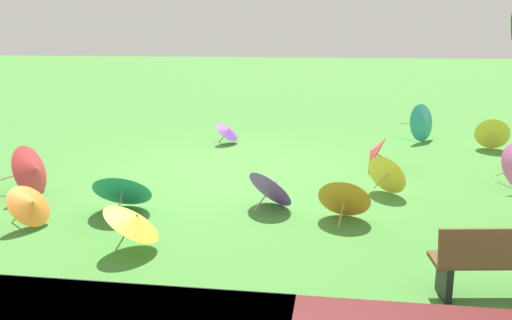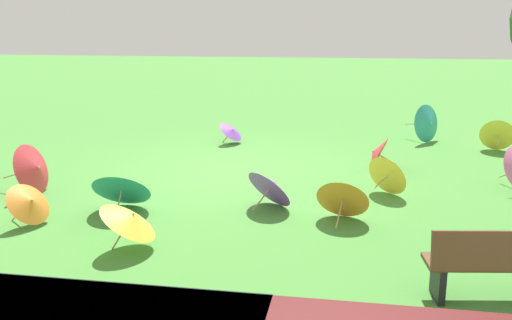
{
  "view_description": "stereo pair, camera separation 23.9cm",
  "coord_description": "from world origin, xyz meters",
  "px_view_note": "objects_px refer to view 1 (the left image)",
  "views": [
    {
      "loc": [
        -1.24,
        11.62,
        3.48
      ],
      "look_at": [
        -0.57,
        1.2,
        0.6
      ],
      "focal_mm": 44.79,
      "sensor_mm": 36.0,
      "label": 1
    },
    {
      "loc": [
        -1.48,
        11.6,
        3.48
      ],
      "look_at": [
        -0.57,
        1.2,
        0.6
      ],
      "focal_mm": 44.79,
      "sensor_mm": 36.0,
      "label": 2
    }
  ],
  "objects_px": {
    "park_bench": "(504,261)",
    "parasol_yellow_2": "(134,220)",
    "parasol_purple_0": "(273,186)",
    "parasol_yellow_0": "(492,133)",
    "parasol_red_2": "(374,153)",
    "parasol_orange_0": "(31,204)",
    "parasol_red_0": "(33,170)",
    "parasol_teal_0": "(123,187)",
    "parasol_purple_1": "(228,131)",
    "parasol_teal_2": "(424,123)",
    "parasol_yellow_3": "(389,173)",
    "parasol_orange_1": "(345,195)"
  },
  "relations": [
    {
      "from": "park_bench",
      "to": "parasol_purple_0",
      "type": "bearing_deg",
      "value": -47.03
    },
    {
      "from": "parasol_orange_1",
      "to": "parasol_yellow_2",
      "type": "bearing_deg",
      "value": 26.03
    },
    {
      "from": "parasol_purple_0",
      "to": "parasol_teal_2",
      "type": "relative_size",
      "value": 1.17
    },
    {
      "from": "parasol_red_2",
      "to": "parasol_red_0",
      "type": "bearing_deg",
      "value": 17.95
    },
    {
      "from": "parasol_orange_0",
      "to": "parasol_purple_0",
      "type": "distance_m",
      "value": 3.69
    },
    {
      "from": "parasol_orange_1",
      "to": "parasol_yellow_3",
      "type": "relative_size",
      "value": 1.11
    },
    {
      "from": "parasol_yellow_3",
      "to": "parasol_teal_2",
      "type": "bearing_deg",
      "value": -108.66
    },
    {
      "from": "parasol_yellow_2",
      "to": "parasol_orange_1",
      "type": "bearing_deg",
      "value": -153.97
    },
    {
      "from": "parasol_orange_1",
      "to": "parasol_red_0",
      "type": "relative_size",
      "value": 0.97
    },
    {
      "from": "parasol_purple_1",
      "to": "parasol_red_2",
      "type": "bearing_deg",
      "value": 147.65
    },
    {
      "from": "parasol_yellow_0",
      "to": "parasol_red_2",
      "type": "bearing_deg",
      "value": 33.15
    },
    {
      "from": "parasol_orange_0",
      "to": "parasol_yellow_3",
      "type": "relative_size",
      "value": 1.03
    },
    {
      "from": "parasol_orange_0",
      "to": "parasol_red_2",
      "type": "distance_m",
      "value": 6.36
    },
    {
      "from": "park_bench",
      "to": "parasol_orange_0",
      "type": "relative_size",
      "value": 1.91
    },
    {
      "from": "park_bench",
      "to": "parasol_yellow_2",
      "type": "bearing_deg",
      "value": -13.4
    },
    {
      "from": "parasol_yellow_3",
      "to": "park_bench",
      "type": "bearing_deg",
      "value": 101.55
    },
    {
      "from": "parasol_orange_0",
      "to": "parasol_yellow_3",
      "type": "bearing_deg",
      "value": -160.52
    },
    {
      "from": "parasol_orange_0",
      "to": "parasol_purple_0",
      "type": "xyz_separation_m",
      "value": [
        -3.53,
        -1.09,
        0.01
      ]
    },
    {
      "from": "park_bench",
      "to": "parasol_purple_1",
      "type": "distance_m",
      "value": 8.14
    },
    {
      "from": "parasol_orange_0",
      "to": "parasol_red_2",
      "type": "relative_size",
      "value": 1.08
    },
    {
      "from": "parasol_red_0",
      "to": "parasol_red_2",
      "type": "relative_size",
      "value": 1.21
    },
    {
      "from": "parasol_teal_0",
      "to": "parasol_red_2",
      "type": "xyz_separation_m",
      "value": [
        -4.2,
        -2.62,
        -0.06
      ]
    },
    {
      "from": "park_bench",
      "to": "parasol_red_2",
      "type": "height_order",
      "value": "park_bench"
    },
    {
      "from": "parasol_red_0",
      "to": "parasol_yellow_2",
      "type": "xyz_separation_m",
      "value": [
        -2.29,
        2.22,
        -0.0
      ]
    },
    {
      "from": "park_bench",
      "to": "parasol_yellow_0",
      "type": "xyz_separation_m",
      "value": [
        -1.89,
        -7.02,
        -0.1
      ]
    },
    {
      "from": "parasol_red_2",
      "to": "parasol_orange_0",
      "type": "bearing_deg",
      "value": 32.09
    },
    {
      "from": "parasol_red_2",
      "to": "parasol_teal_2",
      "type": "bearing_deg",
      "value": -119.98
    },
    {
      "from": "parasol_orange_0",
      "to": "parasol_red_0",
      "type": "height_order",
      "value": "parasol_red_0"
    },
    {
      "from": "parasol_purple_0",
      "to": "parasol_yellow_3",
      "type": "xyz_separation_m",
      "value": [
        -1.96,
        -0.85,
        0.0
      ]
    },
    {
      "from": "park_bench",
      "to": "parasol_red_2",
      "type": "relative_size",
      "value": 2.06
    },
    {
      "from": "parasol_yellow_0",
      "to": "parasol_orange_1",
      "type": "distance_m",
      "value": 5.71
    },
    {
      "from": "parasol_teal_2",
      "to": "parasol_orange_1",
      "type": "bearing_deg",
      "value": 67.43
    },
    {
      "from": "parasol_yellow_3",
      "to": "parasol_orange_0",
      "type": "bearing_deg",
      "value": 19.48
    },
    {
      "from": "parasol_teal_2",
      "to": "parasol_yellow_3",
      "type": "distance_m",
      "value": 4.09
    },
    {
      "from": "parasol_yellow_0",
      "to": "parasol_teal_2",
      "type": "distance_m",
      "value": 1.49
    },
    {
      "from": "parasol_orange_0",
      "to": "parasol_yellow_2",
      "type": "bearing_deg",
      "value": 156.35
    },
    {
      "from": "parasol_purple_0",
      "to": "parasol_teal_0",
      "type": "distance_m",
      "value": 2.37
    },
    {
      "from": "parasol_red_2",
      "to": "parasol_teal_0",
      "type": "bearing_deg",
      "value": 31.96
    },
    {
      "from": "park_bench",
      "to": "parasol_teal_2",
      "type": "xyz_separation_m",
      "value": [
        -0.54,
        -7.65,
        -0.03
      ]
    },
    {
      "from": "parasol_teal_2",
      "to": "parasol_yellow_2",
      "type": "xyz_separation_m",
      "value": [
        5.05,
        6.58,
        0.01
      ]
    },
    {
      "from": "parasol_yellow_2",
      "to": "parasol_red_0",
      "type": "bearing_deg",
      "value": -44.11
    },
    {
      "from": "parasol_purple_0",
      "to": "parasol_purple_1",
      "type": "bearing_deg",
      "value": -74.4
    },
    {
      "from": "parasol_yellow_0",
      "to": "parasol_purple_1",
      "type": "xyz_separation_m",
      "value": [
        5.79,
        -0.12,
        -0.07
      ]
    },
    {
      "from": "parasol_yellow_2",
      "to": "parasol_purple_0",
      "type": "bearing_deg",
      "value": -133.96
    },
    {
      "from": "parasol_yellow_0",
      "to": "parasol_teal_0",
      "type": "height_order",
      "value": "parasol_teal_0"
    },
    {
      "from": "parasol_orange_1",
      "to": "parasol_red_0",
      "type": "distance_m",
      "value": 5.26
    },
    {
      "from": "parasol_orange_1",
      "to": "parasol_purple_0",
      "type": "xyz_separation_m",
      "value": [
        1.12,
        -0.43,
        -0.02
      ]
    },
    {
      "from": "parasol_yellow_0",
      "to": "parasol_yellow_2",
      "type": "xyz_separation_m",
      "value": [
        6.4,
        5.94,
        0.08
      ]
    },
    {
      "from": "parasol_orange_0",
      "to": "parasol_yellow_2",
      "type": "relative_size",
      "value": 1.0
    },
    {
      "from": "parasol_teal_0",
      "to": "parasol_yellow_3",
      "type": "distance_m",
      "value": 4.46
    }
  ]
}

